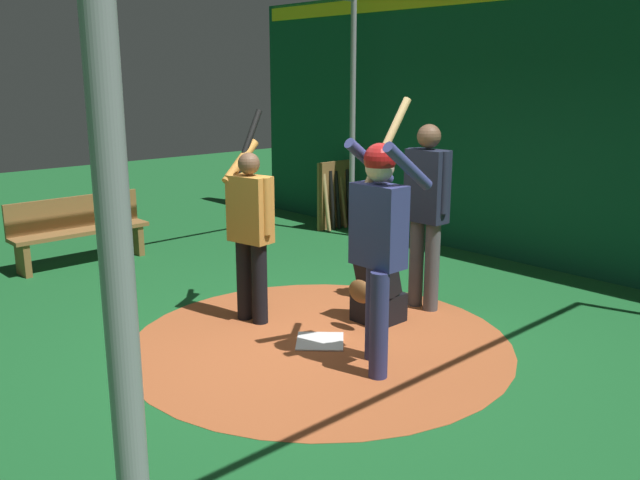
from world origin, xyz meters
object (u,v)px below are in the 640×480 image
object	(u,v)px
home_plate	(320,341)
batter	(379,234)
bench	(79,229)
visitor	(251,225)
catcher	(376,286)
bat_rack	(344,196)
umpire	(426,206)

from	to	relation	value
home_plate	batter	bearing A→B (deg)	88.95
home_plate	bench	bearing A→B (deg)	-83.57
visitor	bench	xyz separation A→B (m)	(0.35, -3.13, -0.51)
catcher	batter	bearing A→B (deg)	42.82
catcher	bat_rack	distance (m)	4.27
catcher	visitor	size ratio (longest dim) A/B	0.46
batter	catcher	xyz separation A→B (m)	(-0.76, -0.70, -0.76)
home_plate	batter	distance (m)	1.31
home_plate	bat_rack	world-z (taller)	bat_rack
catcher	home_plate	bearing A→B (deg)	0.68
home_plate	umpire	distance (m)	1.77
umpire	visitor	xyz separation A→B (m)	(1.51, -0.90, -0.11)
home_plate	umpire	size ratio (longest dim) A/B	0.22
home_plate	batter	xyz separation A→B (m)	(0.01, 0.69, 1.12)
visitor	bat_rack	bearing A→B (deg)	-157.04
visitor	bench	world-z (taller)	visitor
bench	visitor	bearing A→B (deg)	96.43
umpire	batter	bearing A→B (deg)	24.74
visitor	home_plate	bearing A→B (deg)	86.07
batter	home_plate	bearing A→B (deg)	-91.05
catcher	visitor	distance (m)	1.34
batter	bat_rack	xyz separation A→B (m)	(-3.54, -3.94, -0.63)
bench	bat_rack	bearing A→B (deg)	169.27
batter	visitor	bearing A→B (deg)	-86.90
batter	visitor	xyz separation A→B (m)	(0.08, -1.56, -0.17)
visitor	bench	bearing A→B (deg)	-93.92
home_plate	bench	distance (m)	4.05
home_plate	catcher	distance (m)	0.83
catcher	bat_rack	size ratio (longest dim) A/B	0.88
batter	visitor	world-z (taller)	batter
batter	umpire	size ratio (longest dim) A/B	1.15
bat_rack	bench	distance (m)	4.05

